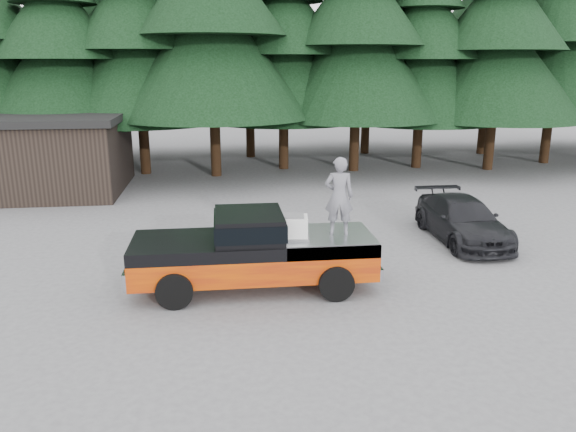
{
  "coord_description": "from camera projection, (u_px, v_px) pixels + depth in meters",
  "views": [
    {
      "loc": [
        -0.8,
        -12.83,
        5.38
      ],
      "look_at": [
        0.77,
        0.0,
        1.83
      ],
      "focal_mm": 35.0,
      "sensor_mm": 36.0,
      "label": 1
    }
  ],
  "objects": [
    {
      "name": "pickup_truck",
      "position": [
        254.0,
        262.0,
        13.7
      ],
      "size": [
        6.0,
        2.04,
        1.33
      ],
      "primitive_type": null,
      "color": "#C74900",
      "rests_on": "ground"
    },
    {
      "name": "parked_car",
      "position": [
        462.0,
        220.0,
        17.42
      ],
      "size": [
        1.87,
        4.54,
        1.32
      ],
      "primitive_type": "imported",
      "rotation": [
        0.0,
        0.0,
        0.01
      ],
      "color": "black",
      "rests_on": "ground"
    },
    {
      "name": "treeline",
      "position": [
        240.0,
        14.0,
        28.26
      ],
      "size": [
        60.15,
        16.05,
        17.5
      ],
      "color": "black",
      "rests_on": "ground"
    },
    {
      "name": "air_compressor",
      "position": [
        292.0,
        228.0,
        13.32
      ],
      "size": [
        0.81,
        0.7,
        0.51
      ],
      "primitive_type": "cube",
      "rotation": [
        0.0,
        0.0,
        -0.13
      ],
      "color": "silver",
      "rests_on": "pickup_truck"
    },
    {
      "name": "utility_building",
      "position": [
        25.0,
        153.0,
        23.79
      ],
      "size": [
        8.4,
        6.4,
        3.3
      ],
      "color": "black",
      "rests_on": "ground"
    },
    {
      "name": "ground",
      "position": [
        257.0,
        289.0,
        13.8
      ],
      "size": [
        120.0,
        120.0,
        0.0
      ],
      "primitive_type": "plane",
      "color": "#4E4E51",
      "rests_on": "ground"
    },
    {
      "name": "man_on_bed",
      "position": [
        339.0,
        196.0,
        13.45
      ],
      "size": [
        0.76,
        0.57,
        1.9
      ],
      "primitive_type": "imported",
      "rotation": [
        0.0,
        0.0,
        2.97
      ],
      "color": "slate",
      "rests_on": "pickup_truck"
    },
    {
      "name": "truck_cab",
      "position": [
        249.0,
        225.0,
        13.43
      ],
      "size": [
        1.66,
        1.9,
        0.59
      ],
      "primitive_type": "cube",
      "color": "black",
      "rests_on": "pickup_truck"
    }
  ]
}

